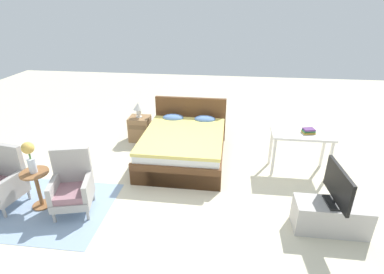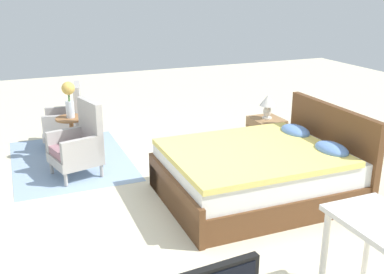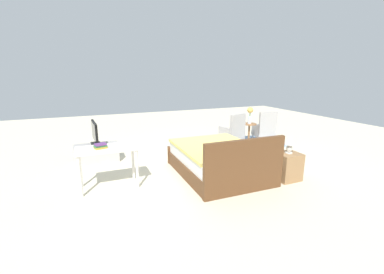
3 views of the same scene
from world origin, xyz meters
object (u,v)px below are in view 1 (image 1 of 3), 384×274
Objects in this scene: armchair_by_window_left at (3,182)px; tv_flatscreen at (338,186)px; nightstand at (140,128)px; flower_vase at (29,154)px; bed at (184,144)px; side_table at (37,185)px; armchair_by_window_right at (72,187)px; tv_stand at (330,216)px; vanity_desk at (301,139)px; book_stack at (309,131)px; table_lamp at (138,108)px.

tv_flatscreen is at bearing 0.03° from armchair_by_window_left.
nightstand is at bearing 143.49° from tv_flatscreen.
bed is at bearing 42.26° from flower_vase.
bed is at bearing 35.20° from armchair_by_window_left.
nightstand is at bearing 71.42° from flower_vase.
side_table is 4.20m from tv_flatscreen.
nightstand is (0.29, 2.48, -0.12)m from armchair_by_window_right.
flower_vase is (-0.00, -0.00, 0.52)m from side_table.
flower_vase is 4.24m from tv_stand.
armchair_by_window_right is at bearing -179.94° from tv_flatscreen.
flower_vase reaches higher than tv_flatscreen.
vanity_desk is (-0.14, 1.53, 0.43)m from tv_stand.
flower_vase reaches higher than nightstand.
bed is 2.85m from tv_stand.
bed is at bearing 174.08° from vanity_desk.
flower_vase is at bearing -159.42° from book_stack.
vanity_desk reaches higher than tv_stand.
armchair_by_window_right is at bearing 0.50° from side_table.
flower_vase is 0.89× the size of nightstand.
book_stack is at bearing 20.58° from side_table.
vanity_desk is at bearing 18.44° from armchair_by_window_left.
bed is 6.13× the size of table_lamp.
flower_vase is (-1.93, -1.76, 0.59)m from bed.
table_lamp is at bearing 83.29° from armchair_by_window_right.
table_lamp is at bearing 163.51° from vanity_desk.
book_stack is (3.31, -0.93, 0.53)m from nightstand.
tv_flatscreen is at bearing 0.11° from side_table.
book_stack is (3.31, -0.93, 0.04)m from table_lamp.
armchair_by_window_left is 0.96× the size of tv_stand.
tv_stand is (3.35, -2.48, -0.54)m from table_lamp.
table_lamp is (0.84, 2.49, -0.14)m from flower_vase.
vanity_desk is at bearing -16.49° from table_lamp.
flower_vase is at bearing -137.74° from bed.
flower_vase is 4.19m from tv_flatscreen.
tv_flatscreen is (4.19, 0.01, 0.32)m from side_table.
book_stack is at bearing 18.29° from armchair_by_window_left.
flower_vase is 2.63m from table_lamp.
nightstand is 0.70× the size of tv_flatscreen.
armchair_by_window_right is at bearing -156.36° from vanity_desk.
vanity_desk is (4.05, 1.54, 0.27)m from side_table.
armchair_by_window_left is 1.00× the size of armchair_by_window_right.
tv_stand is (4.73, 0.00, -0.17)m from armchair_by_window_left.
armchair_by_window_left is at bearing 179.41° from flower_vase.
vanity_desk is (2.11, -0.22, 0.34)m from bed.
tv_stand is 0.92× the size of vanity_desk.
armchair_by_window_left is at bearing -161.56° from vanity_desk.
armchair_by_window_left reaches higher than table_lamp.
armchair_by_window_right is 2.50m from nightstand.
nightstand is 2.34× the size of book_stack.
nightstand is at bearing 143.47° from tv_stand.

